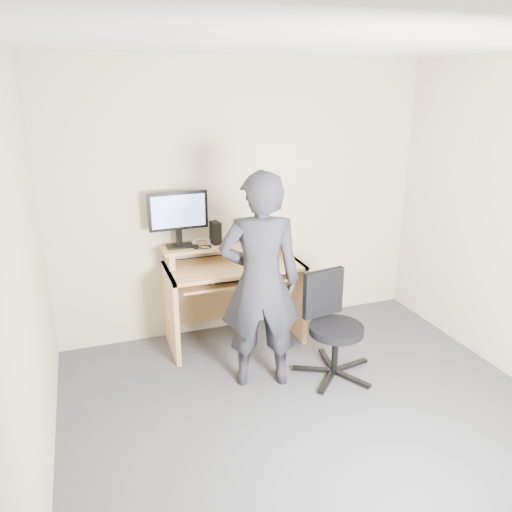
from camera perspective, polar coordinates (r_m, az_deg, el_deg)
ground at (r=3.68m, az=7.78°, el=-19.18°), size 3.50×3.50×0.00m
back_wall at (r=4.62m, az=-1.39°, el=6.37°), size 3.50×0.02×2.50m
ceiling at (r=2.91m, az=10.15°, el=23.44°), size 3.50×3.50×0.02m
desk at (r=4.57m, az=-2.84°, el=-3.02°), size 1.20×0.60×0.91m
monitor at (r=4.35m, az=-8.87°, el=4.73°), size 0.52×0.14×0.49m
external_drive at (r=4.46m, az=-4.65°, el=2.67°), size 0.08×0.14×0.20m
travel_mug at (r=4.52m, az=-1.64°, el=2.84°), size 0.10×0.10×0.18m
smartphone at (r=4.56m, az=1.15°, el=1.85°), size 0.10×0.14×0.01m
charger at (r=4.36m, az=-6.85°, el=1.04°), size 0.05×0.05×0.03m
headphones at (r=4.50m, az=-6.27°, el=1.53°), size 0.20×0.20×0.06m
keyboard at (r=4.38m, az=-2.00°, el=-2.34°), size 0.48×0.23×0.03m
mouse at (r=4.41m, az=1.03°, el=-0.76°), size 0.11×0.08×0.04m
office_chair at (r=4.10m, az=8.62°, el=-7.40°), size 0.66×0.65×0.83m
person at (r=3.76m, az=0.49°, el=-3.01°), size 0.70×0.54×1.70m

